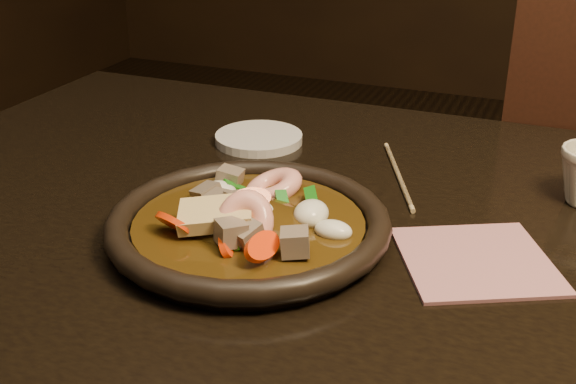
% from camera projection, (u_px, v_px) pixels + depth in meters
% --- Properties ---
extents(table, '(1.60, 0.90, 0.75)m').
position_uv_depth(table, '(460.00, 313.00, 0.80)').
color(table, black).
rests_on(table, floor).
extents(plate, '(0.32, 0.32, 0.03)m').
position_uv_depth(plate, '(249.00, 225.00, 0.80)').
color(plate, black).
rests_on(plate, table).
extents(stirfry, '(0.21, 0.23, 0.07)m').
position_uv_depth(stirfry, '(249.00, 219.00, 0.80)').
color(stirfry, '#342209').
rests_on(stirfry, plate).
extents(saucer_left, '(0.13, 0.13, 0.01)m').
position_uv_depth(saucer_left, '(259.00, 138.00, 1.07)').
color(saucer_left, silver).
rests_on(saucer_left, table).
extents(chopsticks, '(0.09, 0.20, 0.01)m').
position_uv_depth(chopsticks, '(398.00, 175.00, 0.95)').
color(chopsticks, tan).
rests_on(chopsticks, table).
extents(napkin, '(0.20, 0.20, 0.00)m').
position_uv_depth(napkin, '(476.00, 260.00, 0.76)').
color(napkin, '#A16369').
rests_on(napkin, table).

